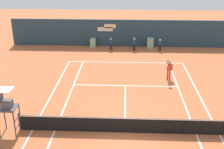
# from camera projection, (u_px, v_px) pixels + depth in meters

# --- Properties ---
(ground_plane) EXTENTS (80.00, 80.00, 0.01)m
(ground_plane) POSITION_uv_depth(u_px,v_px,m) (125.00, 127.00, 17.06)
(ground_plane) COLOR #BC6038
(tennis_net) EXTENTS (12.10, 0.10, 1.07)m
(tennis_net) POSITION_uv_depth(u_px,v_px,m) (125.00, 125.00, 16.33)
(tennis_net) COLOR #4C4C51
(tennis_net) RESTS_ON ground_plane
(sponsor_back_wall) EXTENTS (25.00, 1.02, 2.92)m
(sponsor_back_wall) POSITION_uv_depth(u_px,v_px,m) (126.00, 34.00, 31.68)
(sponsor_back_wall) COLOR #233D4C
(sponsor_back_wall) RESTS_ON ground_plane
(umpire_chair) EXTENTS (1.00, 1.00, 2.70)m
(umpire_chair) POSITION_uv_depth(u_px,v_px,m) (7.00, 105.00, 15.84)
(umpire_chair) COLOR #47474C
(umpire_chair) RESTS_ON ground_plane
(player_on_baseline) EXTENTS (0.59, 0.69, 1.81)m
(player_on_baseline) POSITION_uv_depth(u_px,v_px,m) (169.00, 68.00, 23.22)
(player_on_baseline) COLOR red
(player_on_baseline) RESTS_ON ground_plane
(ball_kid_right_post) EXTENTS (0.45, 0.20, 1.37)m
(ball_kid_right_post) POSITION_uv_depth(u_px,v_px,m) (134.00, 43.00, 30.43)
(ball_kid_right_post) COLOR black
(ball_kid_right_post) RESTS_ON ground_plane
(ball_kid_left_post) EXTENTS (0.44, 0.18, 1.33)m
(ball_kid_left_post) POSITION_uv_depth(u_px,v_px,m) (111.00, 43.00, 30.55)
(ball_kid_left_post) COLOR black
(ball_kid_left_post) RESTS_ON ground_plane
(ball_kid_centre_post) EXTENTS (0.42, 0.22, 1.28)m
(ball_kid_centre_post) POSITION_uv_depth(u_px,v_px,m) (160.00, 44.00, 30.34)
(ball_kid_centre_post) COLOR black
(ball_kid_centre_post) RESTS_ON ground_plane
(tennis_ball_mid_court) EXTENTS (0.07, 0.07, 0.07)m
(tennis_ball_mid_court) POSITION_uv_depth(u_px,v_px,m) (131.00, 83.00, 22.83)
(tennis_ball_mid_court) COLOR #CCE033
(tennis_ball_mid_court) RESTS_ON ground_plane
(tennis_ball_by_sideline) EXTENTS (0.07, 0.07, 0.07)m
(tennis_ball_by_sideline) POSITION_uv_depth(u_px,v_px,m) (189.00, 120.00, 17.73)
(tennis_ball_by_sideline) COLOR #CCE033
(tennis_ball_by_sideline) RESTS_ON ground_plane
(tennis_ball_near_service_line) EXTENTS (0.07, 0.07, 0.07)m
(tennis_ball_near_service_line) POSITION_uv_depth(u_px,v_px,m) (170.00, 66.00, 26.27)
(tennis_ball_near_service_line) COLOR #CCE033
(tennis_ball_near_service_line) RESTS_ON ground_plane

